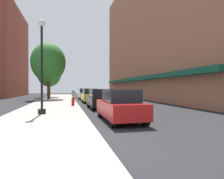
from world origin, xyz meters
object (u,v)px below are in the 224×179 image
tree_near (48,62)px  car_yellow (90,96)px  parking_meter_near (74,95)px  tree_mid (49,74)px  car_red (120,106)px  car_black (100,99)px  parking_meter_far (73,94)px  fire_hydrant (73,101)px  car_white (85,94)px  lamppost (42,65)px

tree_near → car_yellow: size_ratio=1.90×
parking_meter_near → tree_mid: size_ratio=0.20×
car_red → car_yellow: bearing=91.4°
car_black → parking_meter_near: bearing=116.1°
car_yellow → car_black: bearing=-91.1°
parking_meter_far → car_black: size_ratio=0.30×
tree_mid → car_yellow: tree_mid is taller
car_red → fire_hydrant: bearing=106.3°
parking_meter_near → car_red: size_ratio=0.30×
tree_near → tree_mid: tree_near is taller
parking_meter_far → car_yellow: size_ratio=0.30×
parking_meter_near → car_black: bearing=-66.0°
car_yellow → tree_near: bearing=128.6°
car_white → fire_hydrant: bearing=-99.8°
parking_meter_far → car_yellow: bearing=-57.5°
car_yellow → car_red: bearing=-91.1°
tree_mid → car_white: (5.69, -5.63, -3.47)m
parking_meter_far → car_black: bearing=-78.7°
lamppost → parking_meter_far: bearing=80.1°
parking_meter_far → lamppost: bearing=-99.9°
car_yellow → car_white: (0.00, 6.93, 0.00)m
parking_meter_far → car_yellow: (1.95, -3.06, -0.14)m
parking_meter_far → tree_near: size_ratio=0.16×
fire_hydrant → lamppost: bearing=-111.7°
tree_near → car_black: size_ratio=1.90×
lamppost → car_white: size_ratio=1.37×
tree_near → lamppost: bearing=-86.4°
car_red → parking_meter_near: bearing=101.7°
parking_meter_near → car_black: 4.79m
parking_meter_far → car_red: 16.27m
parking_meter_far → car_yellow: car_yellow is taller
car_black → car_red: bearing=-88.0°
lamppost → tree_near: 16.69m
parking_meter_far → tree_mid: size_ratio=0.20×
parking_meter_far → tree_near: (-3.32, 3.29, 4.51)m
parking_meter_near → car_yellow: size_ratio=0.30×
car_red → car_black: (0.00, 6.37, 0.00)m
fire_hydrant → parking_meter_far: bearing=88.4°
lamppost → parking_meter_near: lamppost is taller
tree_mid → car_white: tree_mid is taller
lamppost → car_white: 17.77m
parking_meter_near → parking_meter_far: same height
fire_hydrant → car_yellow: bearing=66.2°
fire_hydrant → car_red: 8.45m
lamppost → car_white: lamppost is taller
car_black → car_yellow: bearing=92.0°
parking_meter_near → tree_mid: 15.73m
lamppost → car_red: bearing=-34.7°
fire_hydrant → parking_meter_far: size_ratio=0.60×
lamppost → parking_meter_near: (2.30, 7.80, -2.25)m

